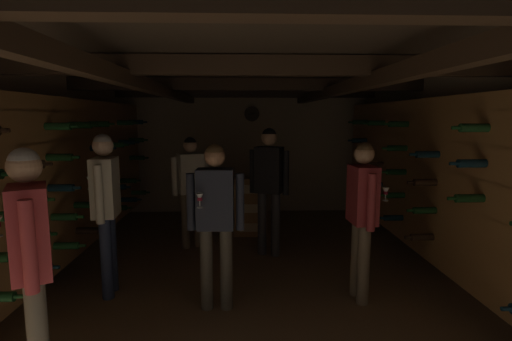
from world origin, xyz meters
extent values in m
plane|color=#8C7051|center=(0.00, 0.00, 0.00)|extent=(8.40, 8.40, 0.00)
cube|color=tan|center=(0.00, 3.23, 1.18)|extent=(4.72, 0.06, 2.35)
cube|color=tan|center=(-2.33, 0.00, 1.18)|extent=(0.06, 6.40, 2.35)
cube|color=tan|center=(2.33, 0.00, 1.18)|extent=(0.06, 6.40, 2.35)
cube|color=black|center=(0.00, 0.00, 2.38)|extent=(4.72, 6.52, 0.06)
cube|color=#2D2116|center=(0.00, -0.93, 2.26)|extent=(4.60, 0.14, 0.16)
cube|color=#2D2116|center=(0.00, 0.93, 2.26)|extent=(4.60, 0.14, 0.16)
cube|color=#2D2116|center=(0.00, 2.80, 2.26)|extent=(4.60, 0.14, 0.16)
cube|color=#2D2116|center=(-1.03, 0.00, 2.15)|extent=(0.12, 6.40, 0.12)
cube|color=#2D2116|center=(1.03, 0.00, 2.15)|extent=(0.12, 6.40, 0.12)
cylinder|color=white|center=(0.11, 3.19, 1.89)|extent=(0.26, 0.02, 0.26)
cylinder|color=#2D2314|center=(0.11, 3.17, 1.89)|extent=(0.28, 0.01, 0.28)
cube|color=black|center=(0.11, 3.17, 1.89)|extent=(0.09, 0.01, 0.02)
cube|color=black|center=(0.11, 3.17, 1.89)|extent=(0.14, 0.01, 0.04)
cube|color=olive|center=(-2.14, 0.15, 1.15)|extent=(0.32, 5.50, 1.80)
cylinder|color=#194723|center=(-1.70, -1.50, 0.55)|extent=(0.07, 0.03, 0.03)
cylinder|color=#0F2838|center=(-1.88, -0.95, 0.55)|extent=(0.28, 0.07, 0.07)
cylinder|color=#0F2838|center=(-1.70, -0.95, 0.55)|extent=(0.07, 0.03, 0.03)
cylinder|color=#194723|center=(-1.88, -0.39, 0.55)|extent=(0.28, 0.07, 0.07)
cylinder|color=#194723|center=(-1.70, -0.39, 0.55)|extent=(0.07, 0.03, 0.03)
cylinder|color=black|center=(-1.88, 0.14, 0.55)|extent=(0.28, 0.07, 0.07)
cylinder|color=black|center=(-1.70, 0.14, 0.55)|extent=(0.07, 0.03, 0.03)
cylinder|color=#143819|center=(-1.88, 1.25, 0.55)|extent=(0.28, 0.07, 0.07)
cylinder|color=#143819|center=(-1.70, 1.25, 0.55)|extent=(0.07, 0.03, 0.03)
cylinder|color=#0F2838|center=(-1.88, 1.79, 0.55)|extent=(0.28, 0.07, 0.07)
cylinder|color=#0F2838|center=(-1.70, 1.79, 0.55)|extent=(0.07, 0.03, 0.03)
cylinder|color=#194723|center=(-1.88, 2.36, 0.55)|extent=(0.28, 0.07, 0.07)
cylinder|color=#194723|center=(-1.70, 2.36, 0.55)|extent=(0.07, 0.03, 0.03)
cylinder|color=#143819|center=(-1.70, -1.50, 0.85)|extent=(0.07, 0.03, 0.03)
cylinder|color=#143819|center=(-1.88, -0.95, 0.85)|extent=(0.28, 0.07, 0.07)
cylinder|color=#143819|center=(-1.70, -0.95, 0.85)|extent=(0.07, 0.03, 0.03)
cylinder|color=#194723|center=(-1.88, -0.39, 0.85)|extent=(0.28, 0.07, 0.07)
cylinder|color=#194723|center=(-1.70, -0.39, 0.85)|extent=(0.07, 0.03, 0.03)
cylinder|color=#194723|center=(-1.88, 0.14, 0.85)|extent=(0.28, 0.07, 0.07)
cylinder|color=#194723|center=(-1.70, 0.14, 0.85)|extent=(0.07, 0.03, 0.03)
cylinder|color=#143819|center=(-1.88, 0.71, 0.85)|extent=(0.28, 0.07, 0.07)
cylinder|color=#143819|center=(-1.70, 0.71, 0.85)|extent=(0.07, 0.03, 0.03)
cylinder|color=#0F2838|center=(-1.88, 1.26, 0.85)|extent=(0.28, 0.07, 0.07)
cylinder|color=#0F2838|center=(-1.70, 1.26, 0.85)|extent=(0.07, 0.03, 0.03)
cylinder|color=#143819|center=(-1.88, 1.80, 0.85)|extent=(0.28, 0.07, 0.07)
cylinder|color=#143819|center=(-1.70, 1.80, 0.85)|extent=(0.07, 0.03, 0.03)
cylinder|color=#194723|center=(-1.70, -1.51, 1.15)|extent=(0.07, 0.03, 0.03)
cylinder|color=#143819|center=(-1.88, -0.95, 1.15)|extent=(0.28, 0.07, 0.07)
cylinder|color=#143819|center=(-1.70, -0.95, 1.15)|extent=(0.07, 0.03, 0.03)
cylinder|color=#0F2838|center=(-1.88, -0.41, 1.15)|extent=(0.28, 0.07, 0.07)
cylinder|color=#0F2838|center=(-1.70, -0.41, 1.15)|extent=(0.07, 0.03, 0.03)
cylinder|color=#143819|center=(-1.88, 2.35, 1.15)|extent=(0.28, 0.07, 0.07)
cylinder|color=#143819|center=(-1.70, 2.35, 1.15)|extent=(0.07, 0.03, 0.03)
cylinder|color=#143819|center=(-1.70, -1.51, 1.45)|extent=(0.07, 0.03, 0.03)
cylinder|color=black|center=(-1.88, -0.95, 1.45)|extent=(0.28, 0.07, 0.07)
cylinder|color=black|center=(-1.70, -0.95, 1.45)|extent=(0.07, 0.03, 0.03)
cylinder|color=#143819|center=(-1.88, -0.40, 1.45)|extent=(0.28, 0.07, 0.07)
cylinder|color=#143819|center=(-1.70, -0.40, 1.45)|extent=(0.07, 0.03, 0.03)
cylinder|color=#0F2838|center=(-1.88, 0.70, 1.45)|extent=(0.28, 0.07, 0.07)
cylinder|color=#0F2838|center=(-1.70, 0.70, 1.45)|extent=(0.07, 0.03, 0.03)
cylinder|color=#194723|center=(-1.88, 1.26, 1.45)|extent=(0.28, 0.07, 0.07)
cylinder|color=#194723|center=(-1.70, 1.26, 1.45)|extent=(0.07, 0.03, 0.03)
cylinder|color=#0F2838|center=(-1.88, 1.81, 1.45)|extent=(0.28, 0.07, 0.07)
cylinder|color=#0F2838|center=(-1.70, 1.81, 1.45)|extent=(0.07, 0.03, 0.03)
cylinder|color=#194723|center=(-1.88, 2.36, 1.45)|extent=(0.28, 0.07, 0.07)
cylinder|color=#194723|center=(-1.70, 2.36, 1.45)|extent=(0.07, 0.03, 0.03)
cylinder|color=black|center=(-1.70, -1.50, 1.75)|extent=(0.07, 0.03, 0.03)
cylinder|color=#194723|center=(-1.88, -0.39, 1.75)|extent=(0.28, 0.07, 0.07)
cylinder|color=#194723|center=(-1.70, -0.39, 1.75)|extent=(0.07, 0.03, 0.03)
cylinder|color=#143819|center=(-1.88, 0.14, 1.75)|extent=(0.28, 0.07, 0.07)
cylinder|color=#143819|center=(-1.70, 0.14, 1.75)|extent=(0.07, 0.03, 0.03)
cylinder|color=#143819|center=(-1.88, 0.69, 1.75)|extent=(0.28, 0.07, 0.07)
cylinder|color=#143819|center=(-1.70, 0.69, 1.75)|extent=(0.07, 0.03, 0.03)
cylinder|color=#194723|center=(-1.88, 1.79, 1.75)|extent=(0.28, 0.07, 0.07)
cylinder|color=#194723|center=(-1.70, 1.79, 1.75)|extent=(0.07, 0.03, 0.03)
cylinder|color=#0F2838|center=(-1.88, 2.36, 1.75)|extent=(0.28, 0.07, 0.07)
cylinder|color=#0F2838|center=(-1.70, 2.36, 1.75)|extent=(0.07, 0.03, 0.03)
cube|color=olive|center=(-1.99, 0.15, 0.40)|extent=(0.02, 5.50, 0.02)
cube|color=olive|center=(-1.99, 0.15, 0.70)|extent=(0.02, 5.50, 0.02)
cube|color=olive|center=(-1.99, 0.15, 1.00)|extent=(0.02, 5.50, 0.02)
cube|color=olive|center=(-1.99, 0.15, 1.30)|extent=(0.02, 5.50, 0.02)
cube|color=olive|center=(-1.99, 0.15, 1.60)|extent=(0.02, 5.50, 0.02)
cube|color=olive|center=(-1.99, 0.15, 1.90)|extent=(0.02, 5.50, 0.02)
cube|color=olive|center=(2.14, 0.15, 1.15)|extent=(0.32, 5.50, 1.80)
cylinder|color=#0F2838|center=(1.70, -1.80, 0.55)|extent=(0.07, 0.03, 0.03)
cylinder|color=black|center=(1.88, -0.24, 0.55)|extent=(0.28, 0.07, 0.07)
cylinder|color=black|center=(1.70, -0.24, 0.55)|extent=(0.07, 0.03, 0.03)
cylinder|color=#0F2838|center=(1.88, 0.56, 0.55)|extent=(0.28, 0.07, 0.07)
cylinder|color=#0F2838|center=(1.70, 0.56, 0.55)|extent=(0.07, 0.03, 0.03)
cylinder|color=#143819|center=(1.88, -0.26, 0.85)|extent=(0.28, 0.07, 0.07)
cylinder|color=#143819|center=(1.70, -0.26, 0.85)|extent=(0.07, 0.03, 0.03)
cylinder|color=#143819|center=(1.88, 0.55, 0.85)|extent=(0.28, 0.07, 0.07)
cylinder|color=#143819|center=(1.70, 0.55, 0.85)|extent=(0.07, 0.03, 0.03)
cylinder|color=#0F2838|center=(1.88, 1.33, 0.85)|extent=(0.28, 0.07, 0.07)
cylinder|color=#0F2838|center=(1.70, 1.33, 0.85)|extent=(0.07, 0.03, 0.03)
cylinder|color=#143819|center=(1.88, 2.12, 0.85)|extent=(0.28, 0.07, 0.07)
cylinder|color=#143819|center=(1.70, 2.12, 0.85)|extent=(0.07, 0.03, 0.03)
cylinder|color=#143819|center=(1.88, -1.04, 1.15)|extent=(0.28, 0.07, 0.07)
cylinder|color=#143819|center=(1.70, -1.04, 1.15)|extent=(0.07, 0.03, 0.03)
cylinder|color=black|center=(1.88, -0.23, 1.15)|extent=(0.28, 0.07, 0.07)
cylinder|color=black|center=(1.70, -0.23, 1.15)|extent=(0.07, 0.03, 0.03)
cylinder|color=#143819|center=(1.88, 0.54, 1.15)|extent=(0.28, 0.07, 0.07)
cylinder|color=#143819|center=(1.70, 0.54, 1.15)|extent=(0.07, 0.03, 0.03)
cylinder|color=black|center=(1.88, 1.32, 1.15)|extent=(0.28, 0.07, 0.07)
cylinder|color=black|center=(1.70, 1.32, 1.15)|extent=(0.07, 0.03, 0.03)
cylinder|color=#0F2838|center=(1.88, -1.03, 1.45)|extent=(0.28, 0.07, 0.07)
cylinder|color=#0F2838|center=(1.70, -1.03, 1.45)|extent=(0.07, 0.03, 0.03)
cylinder|color=#0F2838|center=(1.88, -0.25, 1.45)|extent=(0.28, 0.07, 0.07)
cylinder|color=#0F2838|center=(1.70, -0.25, 1.45)|extent=(0.07, 0.03, 0.03)
cylinder|color=#194723|center=(1.88, 0.55, 1.45)|extent=(0.28, 0.07, 0.07)
cylinder|color=#194723|center=(1.70, 0.55, 1.45)|extent=(0.07, 0.03, 0.03)
cylinder|color=#0F2838|center=(1.88, 2.11, 1.45)|extent=(0.28, 0.07, 0.07)
cylinder|color=#0F2838|center=(1.70, 2.11, 1.45)|extent=(0.07, 0.03, 0.03)
cylinder|color=#194723|center=(1.88, -1.02, 1.75)|extent=(0.28, 0.07, 0.07)
cylinder|color=#194723|center=(1.70, -1.02, 1.75)|extent=(0.07, 0.03, 0.03)
cylinder|color=#194723|center=(1.88, 0.55, 1.75)|extent=(0.28, 0.07, 0.07)
cylinder|color=#194723|center=(1.70, 0.55, 1.75)|extent=(0.07, 0.03, 0.03)
cylinder|color=#194723|center=(1.88, 1.33, 1.75)|extent=(0.28, 0.07, 0.07)
cylinder|color=#194723|center=(1.70, 1.33, 1.75)|extent=(0.07, 0.03, 0.03)
cylinder|color=#194723|center=(1.88, 2.12, 1.75)|extent=(0.28, 0.07, 0.07)
cylinder|color=#194723|center=(1.70, 2.12, 1.75)|extent=(0.07, 0.03, 0.03)
cube|color=olive|center=(1.99, 0.15, 0.40)|extent=(0.02, 5.50, 0.02)
cube|color=olive|center=(1.99, 0.15, 0.70)|extent=(0.02, 5.50, 0.02)
cube|color=olive|center=(1.99, 0.15, 1.00)|extent=(0.02, 5.50, 0.02)
cube|color=olive|center=(1.99, 0.15, 1.30)|extent=(0.02, 5.50, 0.02)
cube|color=olive|center=(1.99, 0.15, 1.60)|extent=(0.02, 5.50, 0.02)
cube|color=olive|center=(1.99, 0.15, 1.90)|extent=(0.02, 5.50, 0.02)
cube|color=olive|center=(0.04, 1.71, 0.15)|extent=(0.52, 0.34, 0.30)
cube|color=beige|center=(0.04, 1.54, 0.15)|extent=(0.31, 0.01, 0.13)
cube|color=olive|center=(0.04, 1.71, 0.45)|extent=(0.52, 0.34, 0.30)
cube|color=beige|center=(0.04, 1.54, 0.45)|extent=(0.31, 0.01, 0.13)
cube|color=olive|center=(0.04, 1.71, 0.75)|extent=(0.52, 0.34, 0.30)
cube|color=beige|center=(0.04, 1.54, 0.75)|extent=(0.31, 0.01, 0.13)
cylinder|color=#0F2838|center=(0.12, 1.66, 1.01)|extent=(0.08, 0.08, 0.22)
cone|color=#0F2838|center=(0.12, 1.66, 1.13)|extent=(0.08, 0.08, 0.03)
cylinder|color=#0F2838|center=(0.12, 1.66, 1.19)|extent=(0.03, 0.03, 0.08)
cylinder|color=maroon|center=(0.12, 1.66, 1.24)|extent=(0.03, 0.03, 0.02)
cube|color=silver|center=(0.12, 1.62, 1.00)|extent=(0.06, 0.00, 0.10)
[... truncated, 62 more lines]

